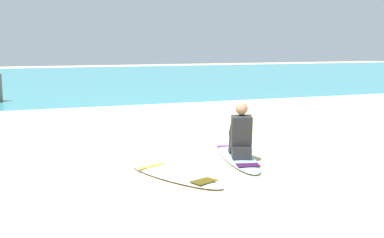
% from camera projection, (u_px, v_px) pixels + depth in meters
% --- Properties ---
extents(ground_plane, '(80.00, 80.00, 0.00)m').
position_uv_depth(ground_plane, '(188.00, 156.00, 8.99)').
color(ground_plane, beige).
extents(sea, '(80.00, 28.00, 0.10)m').
position_uv_depth(sea, '(55.00, 80.00, 27.44)').
color(sea, teal).
rests_on(sea, ground).
extents(breaking_foam, '(80.00, 0.90, 0.11)m').
position_uv_depth(breaking_foam, '(109.00, 110.00, 14.86)').
color(breaking_foam, white).
rests_on(breaking_foam, ground).
extents(surfboard_main, '(1.13, 2.63, 0.08)m').
position_uv_depth(surfboard_main, '(237.00, 156.00, 8.82)').
color(surfboard_main, '#9ED1E5').
rests_on(surfboard_main, ground).
extents(surfer_seated, '(0.55, 0.77, 0.95)m').
position_uv_depth(surfer_seated, '(241.00, 136.00, 8.54)').
color(surfer_seated, '#232326').
rests_on(surfer_seated, surfboard_main).
extents(surfboard_spare_near, '(1.22, 2.04, 0.08)m').
position_uv_depth(surfboard_spare_near, '(174.00, 175.00, 7.52)').
color(surfboard_spare_near, silver).
rests_on(surfboard_spare_near, ground).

